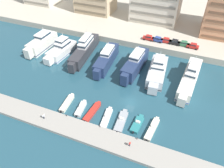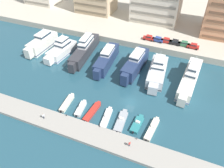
{
  "view_description": "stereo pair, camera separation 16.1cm",
  "coord_description": "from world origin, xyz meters",
  "px_view_note": "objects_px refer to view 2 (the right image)",
  "views": [
    {
      "loc": [
        11.38,
        -41.62,
        43.0
      ],
      "look_at": [
        -6.49,
        2.51,
        2.5
      ],
      "focal_mm": 35.0,
      "sensor_mm": 36.0,
      "label": 1
    },
    {
      "loc": [
        11.53,
        -41.56,
        43.0
      ],
      "look_at": [
        -6.49,
        2.51,
        2.5
      ],
      "focal_mm": 35.0,
      "sensor_mm": 36.0,
      "label": 2
    }
  ],
  "objects_px": {
    "yacht_silver_center_right": "(157,71)",
    "car_green_center": "(184,44)",
    "yacht_charcoal_mid_left": "(85,49)",
    "motorboat_white_left": "(81,108)",
    "car_red_mid_left": "(166,40)",
    "motorboat_cream_mid_right": "(152,129)",
    "yacht_ivory_mid_right": "(190,77)",
    "yacht_ivory_far_left": "(42,43)",
    "motorboat_white_center_left": "(106,118)",
    "car_blue_left": "(158,39)",
    "pedestrian_far_side": "(130,144)",
    "motorboat_cream_far_left": "(67,103)",
    "motorboat_red_mid_left": "(92,112)",
    "yacht_white_left": "(61,49)",
    "yacht_navy_center": "(135,64)",
    "motorboat_grey_center": "(121,121)",
    "car_red_far_left": "(149,38)",
    "motorboat_teal_center_right": "(137,124)",
    "yacht_navy_center_left": "(106,59)",
    "car_black_center_left": "(175,42)",
    "pedestrian_near_edge": "(43,116)",
    "car_red_center_right": "(193,46)"
  },
  "relations": [
    {
      "from": "car_blue_left",
      "to": "pedestrian_far_side",
      "type": "height_order",
      "value": "car_blue_left"
    },
    {
      "from": "yacht_white_left",
      "to": "car_green_center",
      "type": "bearing_deg",
      "value": 24.68
    },
    {
      "from": "yacht_navy_center_left",
      "to": "yacht_charcoal_mid_left",
      "type": "bearing_deg",
      "value": 166.88
    },
    {
      "from": "yacht_navy_center_left",
      "to": "motorboat_cream_mid_right",
      "type": "distance_m",
      "value": 30.22
    },
    {
      "from": "yacht_silver_center_right",
      "to": "car_green_center",
      "type": "height_order",
      "value": "yacht_silver_center_right"
    },
    {
      "from": "motorboat_white_center_left",
      "to": "motorboat_teal_center_right",
      "type": "bearing_deg",
      "value": 8.74
    },
    {
      "from": "car_red_mid_left",
      "to": "pedestrian_near_edge",
      "type": "relative_size",
      "value": 2.45
    },
    {
      "from": "motorboat_cream_mid_right",
      "to": "car_green_center",
      "type": "bearing_deg",
      "value": 87.99
    },
    {
      "from": "yacht_navy_center",
      "to": "pedestrian_far_side",
      "type": "height_order",
      "value": "yacht_navy_center"
    },
    {
      "from": "motorboat_white_left",
      "to": "motorboat_cream_mid_right",
      "type": "relative_size",
      "value": 0.76
    },
    {
      "from": "yacht_navy_center",
      "to": "motorboat_grey_center",
      "type": "bearing_deg",
      "value": -80.86
    },
    {
      "from": "yacht_charcoal_mid_left",
      "to": "car_red_center_right",
      "type": "relative_size",
      "value": 5.39
    },
    {
      "from": "motorboat_cream_far_left",
      "to": "pedestrian_far_side",
      "type": "distance_m",
      "value": 21.32
    },
    {
      "from": "motorboat_cream_mid_right",
      "to": "car_red_far_left",
      "type": "relative_size",
      "value": 1.95
    },
    {
      "from": "yacht_navy_center_left",
      "to": "motorboat_cream_far_left",
      "type": "bearing_deg",
      "value": -96.56
    },
    {
      "from": "car_black_center_left",
      "to": "pedestrian_far_side",
      "type": "height_order",
      "value": "car_black_center_left"
    },
    {
      "from": "yacht_navy_center",
      "to": "motorboat_cream_far_left",
      "type": "bearing_deg",
      "value": -119.49
    },
    {
      "from": "car_green_center",
      "to": "motorboat_cream_far_left",
      "type": "bearing_deg",
      "value": -122.42
    },
    {
      "from": "yacht_charcoal_mid_left",
      "to": "motorboat_teal_center_right",
      "type": "height_order",
      "value": "yacht_charcoal_mid_left"
    },
    {
      "from": "motorboat_cream_far_left",
      "to": "motorboat_red_mid_left",
      "type": "distance_m",
      "value": 7.75
    },
    {
      "from": "yacht_ivory_far_left",
      "to": "car_green_center",
      "type": "relative_size",
      "value": 3.98
    },
    {
      "from": "yacht_ivory_far_left",
      "to": "yacht_navy_center",
      "type": "distance_m",
      "value": 36.01
    },
    {
      "from": "yacht_silver_center_right",
      "to": "yacht_charcoal_mid_left",
      "type": "bearing_deg",
      "value": 174.9
    },
    {
      "from": "motorboat_white_center_left",
      "to": "pedestrian_near_edge",
      "type": "xyz_separation_m",
      "value": [
        -14.34,
        -6.27,
        1.47
      ]
    },
    {
      "from": "yacht_charcoal_mid_left",
      "to": "car_red_center_right",
      "type": "xyz_separation_m",
      "value": [
        35.2,
        15.41,
        0.84
      ]
    },
    {
      "from": "motorboat_cream_mid_right",
      "to": "car_green_center",
      "type": "height_order",
      "value": "car_green_center"
    },
    {
      "from": "yacht_ivory_mid_right",
      "to": "car_red_mid_left",
      "type": "relative_size",
      "value": 5.39
    },
    {
      "from": "car_red_center_right",
      "to": "car_red_mid_left",
      "type": "bearing_deg",
      "value": 177.85
    },
    {
      "from": "car_red_far_left",
      "to": "car_blue_left",
      "type": "distance_m",
      "value": 3.45
    },
    {
      "from": "car_blue_left",
      "to": "car_green_center",
      "type": "xyz_separation_m",
      "value": [
        9.43,
        0.44,
        0.0
      ]
    },
    {
      "from": "motorboat_white_center_left",
      "to": "yacht_ivory_far_left",
      "type": "bearing_deg",
      "value": 147.35
    },
    {
      "from": "yacht_silver_center_right",
      "to": "pedestrian_far_side",
      "type": "height_order",
      "value": "yacht_silver_center_right"
    },
    {
      "from": "motorboat_cream_mid_right",
      "to": "motorboat_white_center_left",
      "type": "bearing_deg",
      "value": -175.26
    },
    {
      "from": "yacht_navy_center_left",
      "to": "motorboat_cream_mid_right",
      "type": "height_order",
      "value": "yacht_navy_center_left"
    },
    {
      "from": "pedestrian_far_side",
      "to": "yacht_silver_center_right",
      "type": "bearing_deg",
      "value": 90.78
    },
    {
      "from": "car_red_mid_left",
      "to": "car_green_center",
      "type": "xyz_separation_m",
      "value": [
        6.41,
        0.04,
        0.0
      ]
    },
    {
      "from": "motorboat_grey_center",
      "to": "pedestrian_near_edge",
      "type": "relative_size",
      "value": 4.63
    },
    {
      "from": "yacht_white_left",
      "to": "car_blue_left",
      "type": "relative_size",
      "value": 3.71
    },
    {
      "from": "motorboat_cream_far_left",
      "to": "motorboat_grey_center",
      "type": "height_order",
      "value": "motorboat_grey_center"
    },
    {
      "from": "car_red_center_right",
      "to": "pedestrian_near_edge",
      "type": "relative_size",
      "value": 2.46
    },
    {
      "from": "motorboat_red_mid_left",
      "to": "pedestrian_near_edge",
      "type": "distance_m",
      "value": 12.27
    },
    {
      "from": "car_black_center_left",
      "to": "motorboat_white_left",
      "type": "bearing_deg",
      "value": -113.59
    },
    {
      "from": "motorboat_white_center_left",
      "to": "motorboat_cream_far_left",
      "type": "bearing_deg",
      "value": 175.63
    },
    {
      "from": "yacht_navy_center",
      "to": "car_red_center_right",
      "type": "xyz_separation_m",
      "value": [
        16.04,
        17.25,
        0.82
      ]
    },
    {
      "from": "yacht_charcoal_mid_left",
      "to": "motorboat_white_left",
      "type": "bearing_deg",
      "value": -64.9
    },
    {
      "from": "yacht_ivory_far_left",
      "to": "yacht_charcoal_mid_left",
      "type": "height_order",
      "value": "yacht_charcoal_mid_left"
    },
    {
      "from": "yacht_ivory_mid_right",
      "to": "motorboat_teal_center_right",
      "type": "bearing_deg",
      "value": -114.32
    },
    {
      "from": "yacht_white_left",
      "to": "motorboat_white_center_left",
      "type": "relative_size",
      "value": 1.98
    },
    {
      "from": "yacht_charcoal_mid_left",
      "to": "motorboat_red_mid_left",
      "type": "relative_size",
      "value": 2.83
    },
    {
      "from": "car_red_mid_left",
      "to": "pedestrian_near_edge",
      "type": "height_order",
      "value": "car_red_mid_left"
    }
  ]
}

